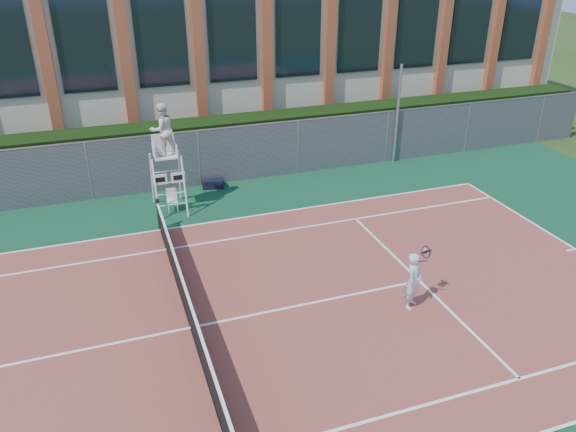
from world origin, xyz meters
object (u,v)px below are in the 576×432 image
object	(u,v)px
tennis_player	(413,280)
plastic_chair	(172,198)
steel_pole	(397,115)
umpire_chair	(163,133)

from	to	relation	value
tennis_player	plastic_chair	bearing A→B (deg)	122.05
steel_pole	tennis_player	world-z (taller)	steel_pole
plastic_chair	tennis_player	bearing A→B (deg)	-57.95
umpire_chair	plastic_chair	bearing A→B (deg)	-60.79
plastic_chair	umpire_chair	bearing A→B (deg)	119.21
umpire_chair	tennis_player	xyz separation A→B (m)	(5.00, -8.01, -2.01)
tennis_player	steel_pole	bearing A→B (deg)	63.60
steel_pole	umpire_chair	xyz separation A→B (m)	(-9.80, -1.65, 0.75)
umpire_chair	tennis_player	world-z (taller)	umpire_chair
tennis_player	umpire_chair	bearing A→B (deg)	122.00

